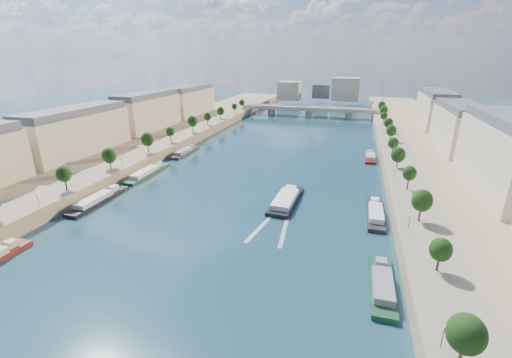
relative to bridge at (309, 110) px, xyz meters
The scene contains 17 objects.
ground 143.20m from the bridge, 90.00° to the right, with size 700.00×700.00×0.00m, color #0B2C34.
quay_left 160.22m from the bridge, 116.71° to the right, with size 44.00×520.00×5.00m, color #9E8460.
quay_right 160.22m from the bridge, 63.29° to the right, with size 44.00×520.00×5.00m, color #9E8460.
pave_left 154.04m from the bridge, 111.72° to the right, with size 14.00×520.00×0.10m, color gray.
pave_right 154.04m from the bridge, 68.28° to the right, with size 14.00×520.00×0.10m, color gray.
trees_left 151.54m from the bridge, 111.29° to the right, with size 4.80×268.80×8.26m.
trees_right 144.12m from the bridge, 67.55° to the right, with size 4.80×268.80×8.26m.
lamps_left 161.88m from the bridge, 108.93° to the right, with size 0.36×200.36×4.28m.
lamps_right 147.77m from the bridge, 69.19° to the right, with size 0.36×200.36×4.28m.
buildings_left 156.66m from the bridge, 122.96° to the right, with size 16.00×226.00×23.20m.
buildings_right 156.66m from the bridge, 57.04° to the right, with size 16.00×226.00×23.20m.
skyline 77.08m from the bridge, 87.61° to the left, with size 79.00×42.00×22.00m.
bridge is the anchor object (origin of this frame).
tour_barge 179.86m from the bridge, 84.76° to the right, with size 8.36×26.17×3.65m.
wake 196.46m from the bridge, 85.20° to the right, with size 10.76×26.01×0.04m.
moored_barges_left 202.78m from the bridge, 102.97° to the right, with size 5.00×155.06×3.60m.
moored_barges_right 201.66m from the bridge, 76.96° to the right, with size 5.00×162.58×3.60m.
Camera 1 is at (36.40, -42.20, 47.54)m, focal length 24.00 mm.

